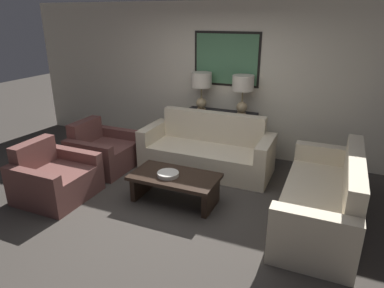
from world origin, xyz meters
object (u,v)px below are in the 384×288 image
(coffee_table, at_px, (175,182))
(console_table, at_px, (220,134))
(table_lamp_right, at_px, (243,87))
(armchair_near_camera, at_px, (55,179))
(table_lamp_left, at_px, (201,84))
(couch_by_back_wall, at_px, (207,152))
(armchair_near_back_wall, at_px, (103,152))
(decorative_bowl, at_px, (168,174))
(couch_by_side, at_px, (324,200))

(coffee_table, bearing_deg, console_table, 89.50)
(table_lamp_right, relative_size, armchair_near_camera, 0.70)
(table_lamp_left, relative_size, couch_by_back_wall, 0.31)
(couch_by_back_wall, height_order, armchair_near_back_wall, couch_by_back_wall)
(decorative_bowl, bearing_deg, armchair_near_back_wall, 158.71)
(console_table, height_order, couch_by_back_wall, couch_by_back_wall)
(table_lamp_left, xyz_separation_m, couch_by_back_wall, (0.37, -0.66, -0.97))
(armchair_near_back_wall, bearing_deg, decorative_bowl, -21.29)
(console_table, distance_m, coffee_table, 1.84)
(console_table, distance_m, armchair_near_camera, 2.88)
(coffee_table, distance_m, armchair_near_camera, 1.69)
(armchair_near_camera, bearing_deg, table_lamp_left, 62.32)
(armchair_near_back_wall, bearing_deg, couch_by_side, -4.43)
(table_lamp_right, distance_m, armchair_near_back_wall, 2.58)
(table_lamp_left, relative_size, armchair_near_back_wall, 0.70)
(armchair_near_camera, bearing_deg, couch_by_back_wall, 46.74)
(table_lamp_left, height_order, armchair_near_back_wall, table_lamp_left)
(decorative_bowl, bearing_deg, armchair_near_camera, -162.43)
(decorative_bowl, height_order, armchair_near_camera, armchair_near_camera)
(decorative_bowl, bearing_deg, couch_by_side, 9.48)
(decorative_bowl, height_order, armchair_near_back_wall, armchair_near_back_wall)
(couch_by_side, relative_size, armchair_near_camera, 2.24)
(decorative_bowl, bearing_deg, table_lamp_right, 76.32)
(table_lamp_right, height_order, couch_by_back_wall, table_lamp_right)
(console_table, distance_m, couch_by_side, 2.44)
(couch_by_side, bearing_deg, table_lamp_right, 133.71)
(coffee_table, bearing_deg, armchair_near_camera, -161.35)
(couch_by_back_wall, relative_size, armchair_near_back_wall, 2.24)
(couch_by_back_wall, relative_size, couch_by_side, 1.00)
(table_lamp_right, bearing_deg, table_lamp_left, 180.00)
(couch_by_back_wall, bearing_deg, armchair_near_camera, -133.26)
(couch_by_back_wall, bearing_deg, console_table, 90.00)
(couch_by_side, relative_size, decorative_bowl, 7.32)
(console_table, relative_size, armchair_near_back_wall, 1.33)
(console_table, xyz_separation_m, table_lamp_right, (0.37, 0.00, 0.87))
(table_lamp_left, height_order, table_lamp_right, same)
(couch_by_side, distance_m, armchair_near_back_wall, 3.50)
(table_lamp_right, distance_m, coffee_table, 2.12)
(couch_by_side, distance_m, coffee_table, 1.90)
(table_lamp_left, bearing_deg, table_lamp_right, 0.00)
(table_lamp_right, height_order, couch_by_side, table_lamp_right)
(armchair_near_back_wall, bearing_deg, coffee_table, -18.65)
(couch_by_back_wall, relative_size, coffee_table, 1.80)
(coffee_table, height_order, decorative_bowl, decorative_bowl)
(coffee_table, height_order, armchair_near_back_wall, armchair_near_back_wall)
(console_table, xyz_separation_m, coffee_table, (-0.02, -1.84, -0.12))
(decorative_bowl, relative_size, armchair_near_camera, 0.31)
(couch_by_back_wall, height_order, decorative_bowl, couch_by_back_wall)
(couch_by_side, bearing_deg, couch_by_back_wall, 154.06)
(couch_by_side, height_order, coffee_table, couch_by_side)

